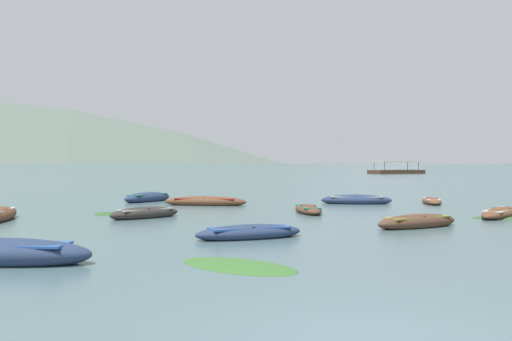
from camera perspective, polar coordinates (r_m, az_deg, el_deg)
ground_plane at (r=1506.48m, az=-5.17°, el=0.74°), size 6000.00×6000.00×0.00m
mountain_2 at (r=1977.52m, az=-17.47°, el=9.38°), size 2152.03×2152.03×595.38m
mountain_3 at (r=2270.05m, az=7.13°, el=5.25°), size 1355.52×1355.52×355.37m
mountain_4 at (r=2347.78m, az=22.53°, el=4.89°), size 1397.47×1397.47×342.42m
rowboat_0 at (r=13.37m, az=-24.60°, el=-7.69°), size 4.18×1.79×0.68m
rowboat_2 at (r=24.64m, az=23.71°, el=-3.96°), size 3.66×3.81×0.46m
rowboat_3 at (r=24.35m, az=5.33°, el=-3.97°), size 1.03×3.17×0.44m
rowboat_4 at (r=31.80m, az=-10.96°, el=-2.74°), size 2.96×3.53×0.66m
rowboat_6 at (r=22.43m, az=-11.24°, el=-4.31°), size 2.98×2.63×0.55m
rowboat_8 at (r=31.10m, az=17.43°, el=-2.98°), size 1.73×3.43×0.41m
rowboat_9 at (r=29.97m, az=10.17°, el=-2.98°), size 3.86×1.93×0.61m
rowboat_11 at (r=16.17m, az=-0.69°, el=-6.34°), size 3.38×1.92×0.49m
rowboat_12 at (r=19.61m, az=16.11°, el=-5.06°), size 3.51×2.28×0.56m
rowboat_13 at (r=28.57m, az=-5.18°, el=-3.18°), size 4.39×2.07×0.58m
ferry_0 at (r=111.19m, az=14.09°, el=-0.09°), size 11.53×7.59×2.54m
weed_patch_0 at (r=24.05m, az=24.54°, el=-4.44°), size 3.21×1.39×0.14m
weed_patch_1 at (r=11.89m, az=-1.83°, el=-9.71°), size 3.11×3.08×0.14m
weed_patch_3 at (r=24.38m, az=-14.03°, el=-4.32°), size 2.67×2.67×0.14m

